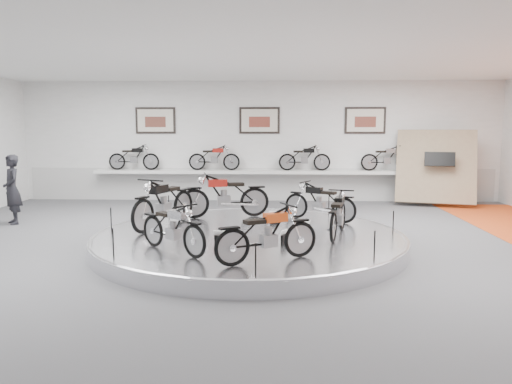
{
  "coord_description": "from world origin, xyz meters",
  "views": [
    {
      "loc": [
        0.53,
        -9.81,
        2.51
      ],
      "look_at": [
        0.13,
        0.6,
        1.13
      ],
      "focal_mm": 35.0,
      "sensor_mm": 36.0,
      "label": 1
    }
  ],
  "objects_px": {
    "bike_e": "(267,234)",
    "visitor": "(12,190)",
    "bike_b": "(225,195)",
    "bike_a": "(320,201)",
    "bike_d": "(173,228)",
    "display_platform": "(249,241)",
    "shelf": "(259,172)",
    "bike_c": "(164,202)",
    "bike_f": "(338,214)"
  },
  "relations": [
    {
      "from": "bike_a",
      "to": "visitor",
      "type": "distance_m",
      "value": 7.85
    },
    {
      "from": "bike_b",
      "to": "bike_c",
      "type": "height_order",
      "value": "bike_c"
    },
    {
      "from": "bike_e",
      "to": "shelf",
      "type": "bearing_deg",
      "value": 63.8
    },
    {
      "from": "shelf",
      "to": "bike_c",
      "type": "bearing_deg",
      "value": -108.24
    },
    {
      "from": "bike_a",
      "to": "bike_e",
      "type": "bearing_deg",
      "value": 102.91
    },
    {
      "from": "bike_e",
      "to": "visitor",
      "type": "relative_size",
      "value": 0.89
    },
    {
      "from": "bike_e",
      "to": "visitor",
      "type": "xyz_separation_m",
      "value": [
        -6.63,
        4.47,
        0.13
      ]
    },
    {
      "from": "bike_b",
      "to": "bike_a",
      "type": "bearing_deg",
      "value": 158.55
    },
    {
      "from": "bike_a",
      "to": "visitor",
      "type": "bearing_deg",
      "value": 24.72
    },
    {
      "from": "bike_e",
      "to": "bike_f",
      "type": "height_order",
      "value": "bike_e"
    },
    {
      "from": "bike_d",
      "to": "bike_e",
      "type": "xyz_separation_m",
      "value": [
        1.67,
        -0.56,
        0.02
      ]
    },
    {
      "from": "shelf",
      "to": "bike_a",
      "type": "relative_size",
      "value": 7.07
    },
    {
      "from": "display_platform",
      "to": "bike_a",
      "type": "height_order",
      "value": "bike_a"
    },
    {
      "from": "bike_b",
      "to": "visitor",
      "type": "bearing_deg",
      "value": -18.75
    },
    {
      "from": "display_platform",
      "to": "bike_a",
      "type": "xyz_separation_m",
      "value": [
        1.58,
        1.51,
        0.61
      ]
    },
    {
      "from": "display_platform",
      "to": "bike_e",
      "type": "distance_m",
      "value": 2.27
    },
    {
      "from": "bike_e",
      "to": "bike_f",
      "type": "relative_size",
      "value": 1.03
    },
    {
      "from": "display_platform",
      "to": "bike_c",
      "type": "xyz_separation_m",
      "value": [
        -1.91,
        0.62,
        0.7
      ]
    },
    {
      "from": "bike_e",
      "to": "visitor",
      "type": "bearing_deg",
      "value": 117.06
    },
    {
      "from": "bike_b",
      "to": "bike_e",
      "type": "height_order",
      "value": "bike_b"
    },
    {
      "from": "bike_b",
      "to": "bike_c",
      "type": "relative_size",
      "value": 0.99
    },
    {
      "from": "display_platform",
      "to": "bike_c",
      "type": "relative_size",
      "value": 3.4
    },
    {
      "from": "visitor",
      "to": "bike_e",
      "type": "bearing_deg",
      "value": 16.55
    },
    {
      "from": "bike_d",
      "to": "bike_a",
      "type": "bearing_deg",
      "value": 89.06
    },
    {
      "from": "bike_c",
      "to": "bike_f",
      "type": "bearing_deg",
      "value": 101.35
    },
    {
      "from": "display_platform",
      "to": "bike_a",
      "type": "bearing_deg",
      "value": 43.71
    },
    {
      "from": "bike_c",
      "to": "bike_d",
      "type": "bearing_deg",
      "value": 39.41
    },
    {
      "from": "bike_a",
      "to": "bike_c",
      "type": "height_order",
      "value": "bike_c"
    },
    {
      "from": "bike_b",
      "to": "visitor",
      "type": "xyz_separation_m",
      "value": [
        -5.53,
        0.5,
        0.05
      ]
    },
    {
      "from": "display_platform",
      "to": "bike_b",
      "type": "distance_m",
      "value": 2.07
    },
    {
      "from": "bike_d",
      "to": "visitor",
      "type": "bearing_deg",
      "value": -176.52
    },
    {
      "from": "display_platform",
      "to": "bike_f",
      "type": "height_order",
      "value": "bike_f"
    },
    {
      "from": "bike_c",
      "to": "bike_a",
      "type": "bearing_deg",
      "value": 127.51
    },
    {
      "from": "shelf",
      "to": "bike_e",
      "type": "height_order",
      "value": "bike_e"
    },
    {
      "from": "bike_d",
      "to": "bike_e",
      "type": "relative_size",
      "value": 0.95
    },
    {
      "from": "bike_a",
      "to": "visitor",
      "type": "xyz_separation_m",
      "value": [
        -7.8,
        0.82,
        0.14
      ]
    },
    {
      "from": "visitor",
      "to": "shelf",
      "type": "bearing_deg",
      "value": 83.73
    },
    {
      "from": "shelf",
      "to": "bike_a",
      "type": "bearing_deg",
      "value": -72.08
    },
    {
      "from": "bike_b",
      "to": "bike_f",
      "type": "relative_size",
      "value": 1.2
    },
    {
      "from": "bike_a",
      "to": "bike_d",
      "type": "relative_size",
      "value": 1.03
    },
    {
      "from": "bike_b",
      "to": "bike_d",
      "type": "distance_m",
      "value": 3.45
    },
    {
      "from": "bike_b",
      "to": "bike_c",
      "type": "distance_m",
      "value": 1.72
    },
    {
      "from": "bike_b",
      "to": "bike_d",
      "type": "bearing_deg",
      "value": 66.88
    },
    {
      "from": "bike_c",
      "to": "shelf",
      "type": "bearing_deg",
      "value": -175.14
    },
    {
      "from": "bike_a",
      "to": "bike_e",
      "type": "xyz_separation_m",
      "value": [
        -1.17,
        -3.65,
        0.01
      ]
    },
    {
      "from": "display_platform",
      "to": "bike_a",
      "type": "relative_size",
      "value": 4.11
    },
    {
      "from": "bike_a",
      "to": "bike_f",
      "type": "xyz_separation_m",
      "value": [
        0.22,
        -1.67,
        -0.0
      ]
    },
    {
      "from": "display_platform",
      "to": "bike_b",
      "type": "bearing_deg",
      "value": 110.7
    },
    {
      "from": "bike_e",
      "to": "bike_a",
      "type": "bearing_deg",
      "value": 43.26
    },
    {
      "from": "shelf",
      "to": "bike_b",
      "type": "relative_size",
      "value": 5.93
    }
  ]
}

